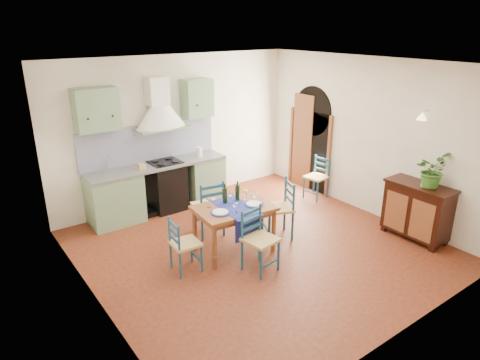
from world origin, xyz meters
The scene contains 13 objects.
floor centered at (0.00, 0.00, 0.00)m, with size 5.00×5.00×0.00m, color #49180F.
back_wall centered at (-0.47, 2.29, 1.05)m, with size 5.00×0.96×2.80m.
right_wall centered at (2.50, 0.28, 1.34)m, with size 0.26×5.00×2.80m.
left_wall centered at (-2.50, 0.00, 1.40)m, with size 0.04×5.00×2.80m, color silver.
ceiling centered at (0.00, 0.00, 2.80)m, with size 5.00×5.00×0.01m, color silver.
dining_table centered at (-0.35, 0.14, 0.65)m, with size 1.22×0.93×1.05m.
chair_near centered at (-0.39, -0.49, 0.47)m, with size 0.48×0.48×0.91m.
chair_far centered at (-0.38, 0.83, 0.50)m, with size 0.51×0.51×0.96m.
chair_left centered at (-1.26, 0.09, 0.42)m, with size 0.41×0.41×0.81m.
chair_right centered at (0.52, 0.10, 0.50)m, with size 0.59×0.59×0.97m.
chair_spare centered at (2.23, 0.92, 0.43)m, with size 0.44×0.44×0.84m.
sideboard centered at (2.26, -1.25, 0.51)m, with size 0.50×1.05×0.94m.
potted_plant centered at (2.27, -1.38, 1.21)m, with size 0.49×0.43×0.55m, color #316321.
Camera 1 is at (-3.75, -4.63, 3.33)m, focal length 32.00 mm.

